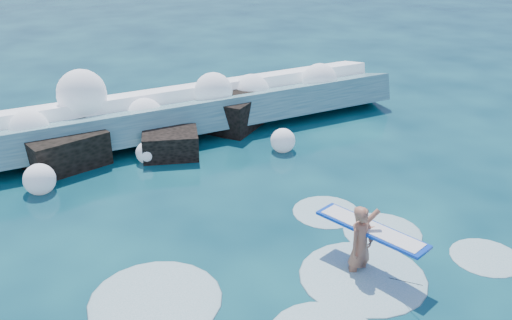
% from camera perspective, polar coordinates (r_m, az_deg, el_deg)
% --- Properties ---
extents(ground, '(200.00, 200.00, 0.00)m').
position_cam_1_polar(ground, '(12.86, -1.88, -9.49)').
color(ground, '#072839').
rests_on(ground, ground).
extents(breaking_wave, '(19.56, 2.98, 1.69)m').
position_cam_1_polar(breaking_wave, '(19.12, -13.36, 3.71)').
color(breaking_wave, '#337080').
rests_on(breaking_wave, ground).
extents(rock_cluster, '(8.15, 3.22, 1.29)m').
position_cam_1_polar(rock_cluster, '(18.20, -10.49, 2.29)').
color(rock_cluster, black).
rests_on(rock_cluster, ground).
extents(surfer_with_board, '(1.33, 2.99, 1.84)m').
position_cam_1_polar(surfer_with_board, '(12.23, 10.67, -8.12)').
color(surfer_with_board, '#A8684E').
rests_on(surfer_with_board, ground).
extents(wave_spray, '(15.40, 5.01, 2.40)m').
position_cam_1_polar(wave_spray, '(18.76, -14.52, 4.97)').
color(wave_spray, white).
rests_on(wave_spray, ground).
extents(surf_foam, '(9.08, 5.66, 0.13)m').
position_cam_1_polar(surf_foam, '(12.22, 4.98, -11.65)').
color(surf_foam, silver).
rests_on(surf_foam, ground).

